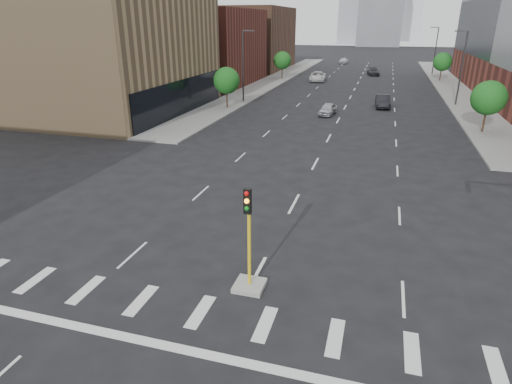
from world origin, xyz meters
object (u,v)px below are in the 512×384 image
at_px(median_traffic_signal, 249,267).
at_px(car_mid_right, 383,101).
at_px(car_distant, 344,61).
at_px(car_deep_right, 373,72).
at_px(car_near_left, 328,109).
at_px(car_far_left, 318,76).

xyz_separation_m(median_traffic_signal, car_mid_right, (4.48, 42.15, -0.19)).
bearing_deg(car_mid_right, car_distant, 96.13).
bearing_deg(median_traffic_signal, car_distant, 93.43).
bearing_deg(car_deep_right, car_near_left, -103.95).
relative_size(car_far_left, car_distant, 1.37).
relative_size(median_traffic_signal, car_deep_right, 0.88).
bearing_deg(car_mid_right, median_traffic_signal, -100.05).
bearing_deg(car_far_left, car_mid_right, -68.13).
relative_size(median_traffic_signal, car_near_left, 1.13).
bearing_deg(car_far_left, median_traffic_signal, -88.65).
bearing_deg(car_mid_right, car_far_left, 112.84).
bearing_deg(car_near_left, median_traffic_signal, -81.09).
bearing_deg(car_deep_right, car_far_left, -136.63).
xyz_separation_m(car_mid_right, car_distant, (-10.55, 59.19, -0.05)).
height_order(car_mid_right, car_deep_right, car_mid_right).
height_order(car_near_left, car_far_left, car_far_left).
bearing_deg(car_far_left, car_distant, 83.23).
bearing_deg(car_deep_right, car_distant, 99.81).
distance_m(median_traffic_signal, car_deep_right, 77.39).
relative_size(car_near_left, car_mid_right, 0.82).
height_order(median_traffic_signal, car_near_left, median_traffic_signal).
relative_size(median_traffic_signal, car_distant, 1.02).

